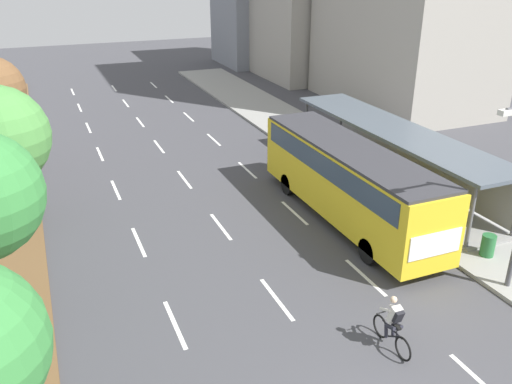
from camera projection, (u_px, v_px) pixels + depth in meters
median_strip at (10, 194)px, 25.76m from camera, size 2.60×52.00×0.12m
sidewalk_right at (328, 148)px, 31.93m from camera, size 4.50×52.00×0.15m
lane_divider_left at (116, 190)px, 26.34m from camera, size 0.14×48.32×0.01m
lane_divider_center at (184, 179)px, 27.57m from camera, size 0.14×48.32×0.01m
lane_divider_right at (247, 170)px, 28.80m from camera, size 0.14×48.32×0.01m
bus_shelter at (396, 150)px, 26.21m from camera, size 2.90×14.32×2.86m
bus at (348, 175)px, 22.56m from camera, size 2.54×11.29×3.37m
cyclist at (393, 325)px, 15.37m from camera, size 0.46×1.82×1.71m
trash_bin at (488, 245)px, 20.09m from camera, size 0.52×0.52×0.85m
building_far_right at (260, 1)px, 55.91m from camera, size 8.36×8.18×12.81m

